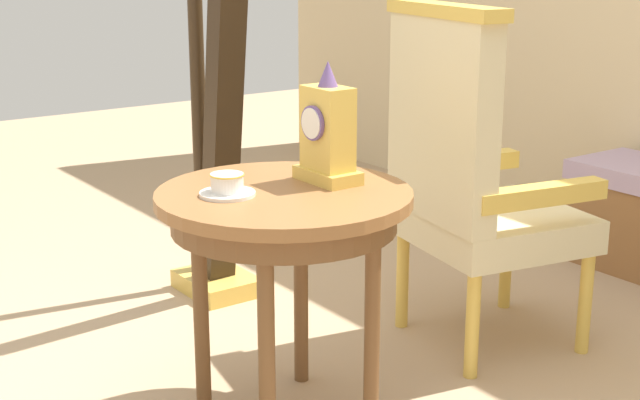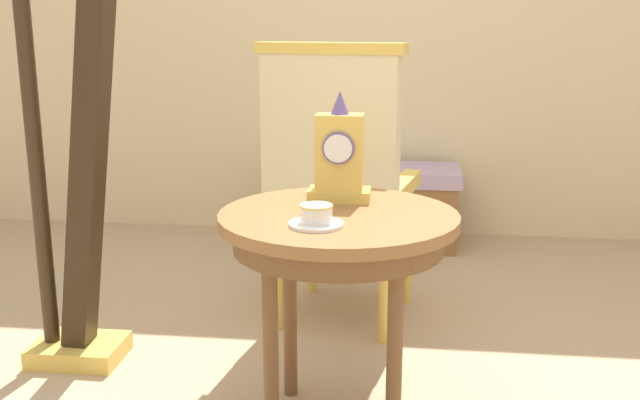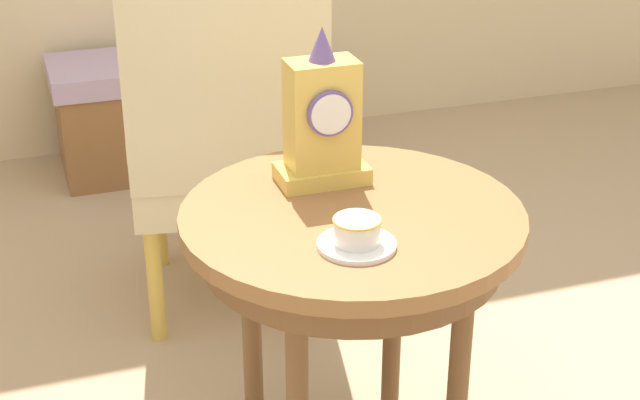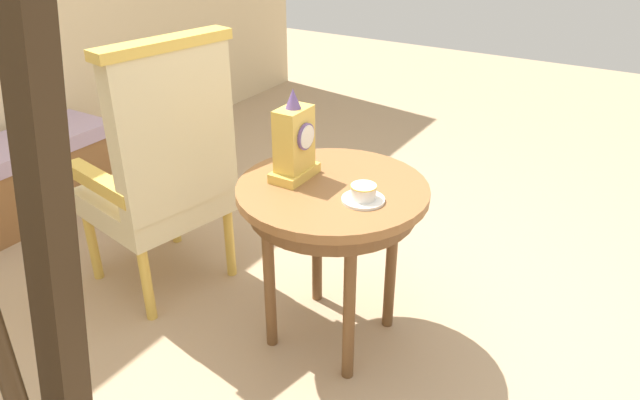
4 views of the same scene
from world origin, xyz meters
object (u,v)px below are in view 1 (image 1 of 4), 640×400
(side_table, at_px, (284,220))
(harp, at_px, (216,112))
(mantel_clock, at_px, (327,134))
(armchair, at_px, (471,175))
(teacup_left, at_px, (227,186))

(side_table, height_order, harp, harp)
(mantel_clock, bearing_deg, side_table, -85.59)
(mantel_clock, height_order, armchair, armchair)
(side_table, xyz_separation_m, teacup_left, (-0.05, -0.15, 0.11))
(teacup_left, bearing_deg, mantel_clock, 83.42)
(armchair, bearing_deg, teacup_left, -88.50)
(side_table, xyz_separation_m, armchair, (-0.07, 0.77, -0.00))
(teacup_left, distance_m, armchair, 0.93)
(mantel_clock, relative_size, armchair, 0.29)
(harp, bearing_deg, teacup_left, -28.04)
(armchair, height_order, harp, harp)
(teacup_left, relative_size, harp, 0.08)
(teacup_left, bearing_deg, armchair, 91.50)
(side_table, height_order, mantel_clock, mantel_clock)
(side_table, bearing_deg, armchair, 95.22)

